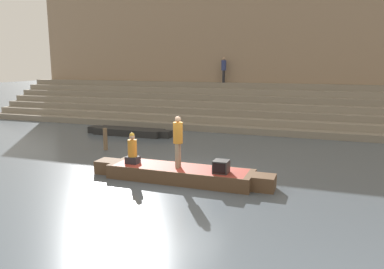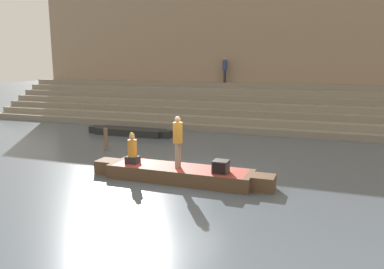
{
  "view_description": "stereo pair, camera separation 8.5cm",
  "coord_description": "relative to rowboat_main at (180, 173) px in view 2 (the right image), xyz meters",
  "views": [
    {
      "loc": [
        4.39,
        -11.6,
        3.87
      ],
      "look_at": [
        -0.08,
        0.84,
        1.36
      ],
      "focal_mm": 35.0,
      "sensor_mm": 36.0,
      "label": 1
    },
    {
      "loc": [
        4.47,
        -11.57,
        3.87
      ],
      "look_at": [
        -0.08,
        0.84,
        1.36
      ],
      "focal_mm": 35.0,
      "sensor_mm": 36.0,
      "label": 2
    }
  ],
  "objects": [
    {
      "name": "ground_plane",
      "position": [
        0.08,
        0.36,
        -0.25
      ],
      "size": [
        120.0,
        120.0,
        0.0
      ],
      "primitive_type": "plane",
      "color": "#4C5660"
    },
    {
      "name": "ghat_steps",
      "position": [
        0.08,
        12.33,
        0.68
      ],
      "size": [
        36.0,
        5.29,
        2.59
      ],
      "color": "gray",
      "rests_on": "ground"
    },
    {
      "name": "back_wall",
      "position": [
        0.08,
        14.82,
        4.23
      ],
      "size": [
        34.2,
        1.28,
        9.0
      ],
      "color": "#937A60",
      "rests_on": "ground"
    },
    {
      "name": "rowboat_main",
      "position": [
        0.0,
        0.0,
        0.0
      ],
      "size": [
        6.31,
        1.39,
        0.46
      ],
      "rotation": [
        0.0,
        0.0,
        -0.01
      ],
      "color": "brown",
      "rests_on": "ground"
    },
    {
      "name": "person_standing",
      "position": [
        -0.04,
        -0.06,
        1.22
      ],
      "size": [
        0.32,
        0.32,
        1.73
      ],
      "rotation": [
        0.0,
        0.0,
        -0.29
      ],
      "color": "gray",
      "rests_on": "rowboat_main"
    },
    {
      "name": "person_rowing",
      "position": [
        -1.73,
        -0.08,
        0.66
      ],
      "size": [
        0.44,
        0.35,
        1.09
      ],
      "rotation": [
        0.0,
        0.0,
        -0.12
      ],
      "color": "#28282D",
      "rests_on": "rowboat_main"
    },
    {
      "name": "tv_set",
      "position": [
        1.47,
        -0.16,
        0.42
      ],
      "size": [
        0.48,
        0.48,
        0.4
      ],
      "rotation": [
        0.0,
        0.0,
        -0.04
      ],
      "color": "#2D2D2D",
      "rests_on": "rowboat_main"
    },
    {
      "name": "moored_boat_shore",
      "position": [
        -5.66,
        6.68,
        -0.05
      ],
      "size": [
        4.98,
        1.14,
        0.36
      ],
      "rotation": [
        0.0,
        0.0,
        -0.04
      ],
      "color": "black",
      "rests_on": "ground"
    },
    {
      "name": "mooring_post",
      "position": [
        -4.87,
        3.09,
        0.26
      ],
      "size": [
        0.19,
        0.19,
        1.01
      ],
      "primitive_type": "cylinder",
      "color": "brown",
      "rests_on": "ground"
    },
    {
      "name": "person_on_steps",
      "position": [
        -2.25,
        13.84,
        3.33
      ],
      "size": [
        0.33,
        0.33,
        1.71
      ],
      "rotation": [
        0.0,
        0.0,
        6.08
      ],
      "color": "#28282D",
      "rests_on": "ghat_steps"
    }
  ]
}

